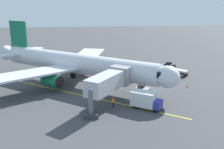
# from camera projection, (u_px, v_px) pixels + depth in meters

# --- Properties ---
(ground_plane) EXTENTS (220.00, 220.00, 0.00)m
(ground_plane) POSITION_uv_depth(u_px,v_px,m) (83.00, 82.00, 52.06)
(ground_plane) COLOR #424244
(apron_lead_in_line) EXTENTS (32.28, 24.01, 0.01)m
(apron_lead_in_line) POSITION_uv_depth(u_px,v_px,m) (76.00, 94.00, 45.42)
(apron_lead_in_line) COLOR yellow
(apron_lead_in_line) RESTS_ON ground
(airplane) EXTENTS (34.72, 31.45, 11.50)m
(airplane) POSITION_uv_depth(u_px,v_px,m) (75.00, 64.00, 50.18)
(airplane) COLOR silver
(airplane) RESTS_ON ground
(jet_bridge) EXTENTS (8.52, 10.31, 5.40)m
(jet_bridge) POSITION_uv_depth(u_px,v_px,m) (111.00, 81.00, 40.33)
(jet_bridge) COLOR #B7B7BC
(jet_bridge) RESTS_ON ground
(ground_crew_marshaller) EXTENTS (0.40, 0.47, 1.71)m
(ground_crew_marshaller) POSITION_uv_depth(u_px,v_px,m) (113.00, 102.00, 39.47)
(ground_crew_marshaller) COLOR #23232D
(ground_crew_marshaller) RESTS_ON ground
(box_truck_near_nose) EXTENTS (4.91, 4.17, 2.62)m
(box_truck_near_nose) POSITION_uv_depth(u_px,v_px,m) (146.00, 100.00, 39.02)
(box_truck_near_nose) COLOR #2D3899
(box_truck_near_nose) RESTS_ON ground
(baggage_cart_portside) EXTENTS (2.81, 2.84, 1.27)m
(baggage_cart_portside) POSITION_uv_depth(u_px,v_px,m) (181.00, 73.00, 56.17)
(baggage_cart_portside) COLOR black
(baggage_cart_portside) RESTS_ON ground
(tug_starboard_side) EXTENTS (2.63, 2.72, 1.50)m
(tug_starboard_side) POSITION_uv_depth(u_px,v_px,m) (170.00, 65.00, 62.25)
(tug_starboard_side) COLOR black
(tug_starboard_side) RESTS_ON ground
(tug_rear_apron) EXTENTS (2.74, 2.60, 1.50)m
(tug_rear_apron) POSITION_uv_depth(u_px,v_px,m) (143.00, 89.00, 45.66)
(tug_rear_apron) COLOR #9E9EA3
(tug_rear_apron) RESTS_ON ground
(safety_cone_nose_left) EXTENTS (0.32, 0.32, 0.55)m
(safety_cone_nose_left) POSITION_uv_depth(u_px,v_px,m) (171.00, 77.00, 54.64)
(safety_cone_nose_left) COLOR #F2590F
(safety_cone_nose_left) RESTS_ON ground
(safety_cone_nose_right) EXTENTS (0.32, 0.32, 0.55)m
(safety_cone_nose_right) POSITION_uv_depth(u_px,v_px,m) (187.00, 86.00, 48.69)
(safety_cone_nose_right) COLOR #F2590F
(safety_cone_nose_right) RESTS_ON ground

